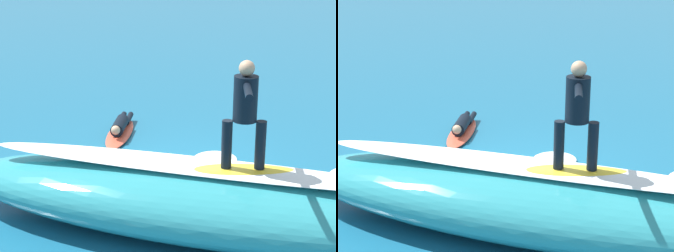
# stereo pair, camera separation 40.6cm
# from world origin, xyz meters

# --- Properties ---
(ground_plane) EXTENTS (120.00, 120.00, 0.00)m
(ground_plane) POSITION_xyz_m (0.00, 0.00, 0.00)
(ground_plane) COLOR #196084
(wave_crest) EXTENTS (8.89, 4.02, 1.15)m
(wave_crest) POSITION_xyz_m (-0.48, 2.25, 0.57)
(wave_crest) COLOR teal
(wave_crest) RESTS_ON ground_plane
(wave_foam_lip) EXTENTS (7.32, 2.33, 0.08)m
(wave_foam_lip) POSITION_xyz_m (-0.48, 2.25, 1.19)
(wave_foam_lip) COLOR white
(wave_foam_lip) RESTS_ON wave_crest
(surfboard_riding) EXTENTS (1.84, 0.54, 0.10)m
(surfboard_riding) POSITION_xyz_m (-1.11, 2.39, 1.20)
(surfboard_riding) COLOR yellow
(surfboard_riding) RESTS_ON wave_crest
(surfer_riding) EXTENTS (0.68, 1.62, 1.71)m
(surfer_riding) POSITION_xyz_m (-1.11, 2.39, 2.24)
(surfer_riding) COLOR black
(surfer_riding) RESTS_ON surfboard_riding
(surfboard_paddling) EXTENTS (0.63, 2.21, 0.10)m
(surfboard_paddling) POSITION_xyz_m (1.54, -2.37, 0.05)
(surfboard_paddling) COLOR #E0563D
(surfboard_paddling) RESTS_ON ground_plane
(surfer_paddling) EXTENTS (0.36, 1.78, 0.32)m
(surfer_paddling) POSITION_xyz_m (1.54, -2.51, 0.24)
(surfer_paddling) COLOR black
(surfer_paddling) RESTS_ON surfboard_paddling
(foam_patch_near) EXTENTS (1.27, 1.25, 0.13)m
(foam_patch_near) POSITION_xyz_m (-0.74, -0.83, 0.07)
(foam_patch_near) COLOR white
(foam_patch_near) RESTS_ON ground_plane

